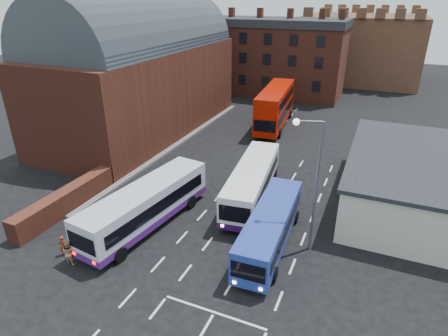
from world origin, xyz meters
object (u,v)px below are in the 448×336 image
at_px(bus_blue, 270,226).
at_px(bus_white_outbound, 146,203).
at_px(street_lamp, 312,176).
at_px(pedestrian_beige, 69,252).
at_px(pedestrian_red, 63,245).
at_px(bus_white_inbound, 252,180).
at_px(bus_red_double, 275,107).

bearing_deg(bus_blue, bus_white_outbound, 4.52).
height_order(street_lamp, pedestrian_beige, street_lamp).
bearing_deg(street_lamp, pedestrian_beige, -151.11).
relative_size(bus_white_outbound, street_lamp, 1.30).
bearing_deg(pedestrian_red, street_lamp, 168.02).
xyz_separation_m(bus_white_inbound, bus_red_double, (-3.67, 19.27, 0.84)).
relative_size(bus_blue, street_lamp, 1.11).
height_order(bus_white_outbound, pedestrian_red, bus_white_outbound).
xyz_separation_m(bus_white_outbound, bus_red_double, (2.20, 25.93, 0.79)).
xyz_separation_m(bus_white_inbound, bus_blue, (3.24, -5.55, -0.19)).
xyz_separation_m(street_lamp, pedestrian_beige, (-13.53, -7.47, -4.69)).
bearing_deg(pedestrian_red, bus_red_double, -137.24).
distance_m(bus_white_outbound, bus_blue, 9.18).
bearing_deg(bus_white_inbound, bus_white_outbound, 41.83).
height_order(bus_white_outbound, bus_red_double, bus_red_double).
relative_size(bus_white_inbound, pedestrian_red, 7.83).
relative_size(street_lamp, pedestrian_red, 6.24).
bearing_deg(bus_red_double, street_lamp, 105.36).
bearing_deg(street_lamp, bus_blue, -163.72).
distance_m(bus_red_double, street_lamp, 26.00).
distance_m(bus_blue, street_lamp, 4.58).
xyz_separation_m(bus_white_inbound, street_lamp, (5.54, -4.88, 3.72)).
distance_m(bus_white_outbound, bus_red_double, 26.03).
relative_size(bus_white_inbound, pedestrian_beige, 6.81).
height_order(bus_white_inbound, pedestrian_beige, bus_white_inbound).
distance_m(bus_red_double, pedestrian_red, 31.60).
distance_m(bus_white_outbound, street_lamp, 12.11).
bearing_deg(pedestrian_red, bus_white_inbound, -164.78).
bearing_deg(pedestrian_red, pedestrian_beige, 114.67).
distance_m(bus_blue, pedestrian_red, 13.77).
height_order(pedestrian_red, pedestrian_beige, pedestrian_beige).
relative_size(bus_red_double, street_lamp, 1.39).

